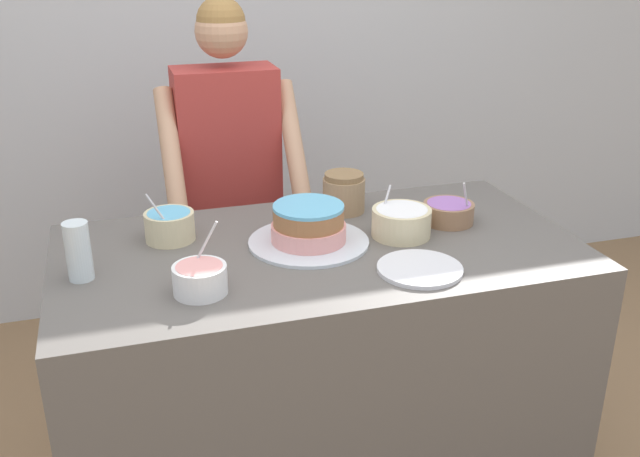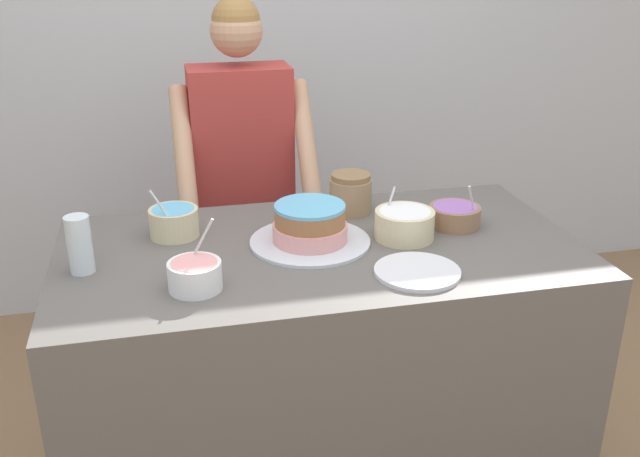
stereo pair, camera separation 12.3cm
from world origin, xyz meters
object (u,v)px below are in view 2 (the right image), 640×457
cake (310,227)px  frosting_bowl_white (404,223)px  frosting_bowl_pink (195,274)px  ceramic_plate (417,272)px  person_baker (243,167)px  stoneware_jar (351,193)px  frosting_bowl_purple (455,215)px  drinking_glass (80,245)px  frosting_bowl_blue (174,221)px

cake → frosting_bowl_white: bearing=-4.6°
frosting_bowl_pink → ceramic_plate: size_ratio=0.76×
cake → ceramic_plate: 0.35m
person_baker → frosting_bowl_white: size_ratio=8.86×
frosting_bowl_pink → stoneware_jar: size_ratio=1.28×
person_baker → stoneware_jar: (0.28, -0.50, 0.05)m
cake → frosting_bowl_white: frosting_bowl_white is taller
frosting_bowl_purple → ceramic_plate: size_ratio=0.68×
drinking_glass → stoneware_jar: 0.85m
frosting_bowl_blue → ceramic_plate: bearing=-33.4°
cake → stoneware_jar: (0.18, 0.22, 0.01)m
frosting_bowl_blue → frosting_bowl_white: bearing=-14.3°
cake → frosting_bowl_blue: (-0.38, 0.14, -0.00)m
stoneware_jar → person_baker: bearing=119.6°
frosting_bowl_pink → frosting_bowl_purple: bearing=17.2°
frosting_bowl_blue → stoneware_jar: bearing=7.6°
frosting_bowl_white → person_baker: bearing=117.3°
frosting_bowl_white → frosting_bowl_purple: bearing=17.3°
frosting_bowl_pink → ceramic_plate: (0.57, -0.04, -0.03)m
cake → frosting_bowl_blue: frosting_bowl_blue is taller
drinking_glass → ceramic_plate: bearing=-13.9°
frosting_bowl_white → frosting_bowl_purple: (0.18, 0.06, -0.01)m
frosting_bowl_white → frosting_bowl_pink: 0.65m
ceramic_plate → frosting_bowl_white: bearing=79.2°
frosting_bowl_white → drinking_glass: size_ratio=1.12×
frosting_bowl_purple → drinking_glass: bearing=-175.8°
person_baker → ceramic_plate: size_ratio=6.77×
stoneware_jar → ceramic_plate: bearing=-83.7°
frosting_bowl_purple → person_baker: bearing=129.5°
frosting_bowl_white → drinking_glass: bearing=-178.5°
frosting_bowl_white → frosting_bowl_blue: bearing=165.7°
cake → ceramic_plate: cake is taller
frosting_bowl_purple → stoneware_jar: (-0.28, 0.18, 0.03)m
frosting_bowl_purple → ceramic_plate: 0.37m
frosting_bowl_purple → frosting_bowl_pink: size_ratio=0.90×
cake → drinking_glass: drinking_glass is taller
drinking_glass → stoneware_jar: size_ratio=1.16×
frosting_bowl_blue → stoneware_jar: (0.56, 0.07, 0.02)m
frosting_bowl_blue → drinking_glass: bearing=-142.5°
person_baker → stoneware_jar: 0.58m
frosting_bowl_blue → drinking_glass: (-0.25, -0.19, 0.03)m
frosting_bowl_pink → ceramic_plate: 0.58m
frosting_bowl_purple → frosting_bowl_pink: frosting_bowl_pink is taller
stoneware_jar → frosting_bowl_pink: bearing=-140.3°
person_baker → frosting_bowl_blue: size_ratio=9.69×
ceramic_plate → stoneware_jar: stoneware_jar is taller
person_baker → frosting_bowl_pink: 0.96m
frosting_bowl_purple → frosting_bowl_blue: size_ratio=0.98×
cake → ceramic_plate: size_ratio=1.53×
cake → drinking_glass: size_ratio=2.23×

